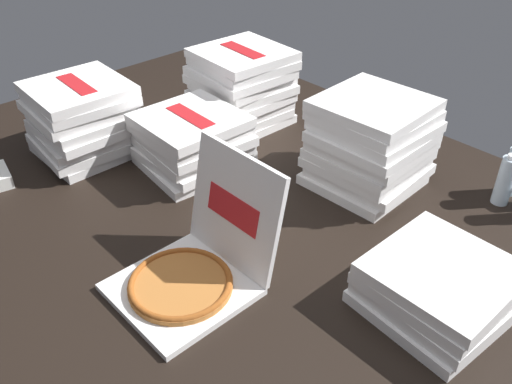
% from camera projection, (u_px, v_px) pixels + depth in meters
% --- Properties ---
extents(ground_plane, '(3.20, 2.40, 0.02)m').
position_uv_depth(ground_plane, '(228.00, 232.00, 1.97)').
color(ground_plane, black).
extents(open_pizza_box, '(0.38, 0.47, 0.40)m').
position_uv_depth(open_pizza_box, '(196.00, 265.00, 1.70)').
color(open_pizza_box, white).
rests_on(open_pizza_box, ground_plane).
extents(pizza_stack_left_mid, '(0.42, 0.42, 0.16)m').
position_uv_depth(pizza_stack_left_mid, '(439.00, 287.00, 1.61)').
color(pizza_stack_left_mid, white).
rests_on(pizza_stack_left_mid, ground_plane).
extents(pizza_stack_right_mid, '(0.43, 0.43, 0.36)m').
position_uv_depth(pizza_stack_right_mid, '(241.00, 87.00, 2.56)').
color(pizza_stack_right_mid, white).
rests_on(pizza_stack_right_mid, ground_plane).
extents(pizza_stack_right_near, '(0.42, 0.43, 0.32)m').
position_uv_depth(pizza_stack_right_near, '(83.00, 120.00, 2.33)').
color(pizza_stack_right_near, white).
rests_on(pizza_stack_right_near, ground_plane).
extents(pizza_stack_center_near, '(0.42, 0.42, 0.36)m').
position_uv_depth(pizza_stack_center_near, '(370.00, 144.00, 2.11)').
color(pizza_stack_center_near, white).
rests_on(pizza_stack_center_near, ground_plane).
extents(pizza_stack_center_far, '(0.43, 0.43, 0.24)m').
position_uv_depth(pizza_stack_center_far, '(192.00, 141.00, 2.25)').
color(pizza_stack_center_far, white).
rests_on(pizza_stack_center_far, ground_plane).
extents(water_bottle_0, '(0.06, 0.06, 0.21)m').
position_uv_depth(water_bottle_0, '(505.00, 180.00, 2.05)').
color(water_bottle_0, silver).
rests_on(water_bottle_0, ground_plane).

